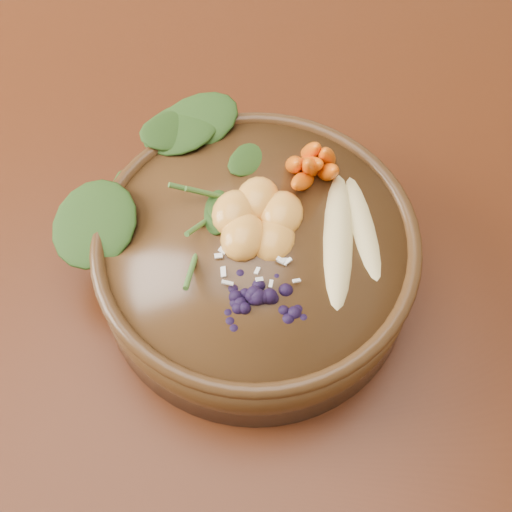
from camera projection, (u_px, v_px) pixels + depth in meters
ground at (138, 388)px, 1.46m from camera, size 4.00×4.00×0.00m
dining_table at (63, 208)px, 0.89m from camera, size 1.60×0.90×0.75m
stoneware_bowl at (256, 261)px, 0.70m from camera, size 0.38×0.38×0.08m
kale_heap at (204, 170)px, 0.67m from camera, size 0.24×0.23×0.05m
carrot_cluster at (312, 139)px, 0.67m from camera, size 0.08×0.08×0.08m
banana_halves at (352, 224)px, 0.65m from camera, size 0.10×0.18×0.03m
mandarin_cluster at (258, 212)px, 0.66m from camera, size 0.11×0.12×0.03m
blueberry_pile at (262, 289)px, 0.61m from camera, size 0.17×0.14×0.04m
coconut_flakes at (259, 256)px, 0.65m from camera, size 0.11×0.10×0.01m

